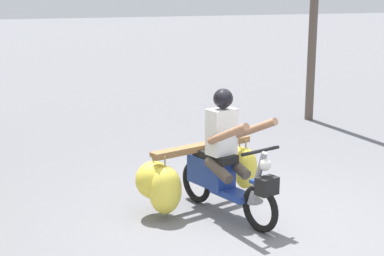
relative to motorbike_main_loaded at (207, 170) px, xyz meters
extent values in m
plane|color=slate|center=(0.22, -0.68, -0.52)|extent=(120.00, 120.00, 0.00)
torus|color=black|center=(0.25, -0.86, -0.24)|extent=(0.20, 0.56, 0.56)
torus|color=black|center=(0.00, 0.31, -0.24)|extent=(0.20, 0.56, 0.56)
cube|color=navy|center=(0.14, -0.37, -0.20)|extent=(0.35, 0.60, 0.08)
cube|color=navy|center=(0.06, 0.02, -0.02)|extent=(0.41, 0.68, 0.36)
cube|color=black|center=(0.08, -0.06, 0.20)|extent=(0.38, 0.64, 0.10)
cylinder|color=gray|center=(0.24, -0.80, 0.10)|extent=(0.13, 0.29, 0.69)
cylinder|color=black|center=(0.25, -0.84, 0.44)|extent=(0.56, 0.16, 0.04)
sphere|color=silver|center=(0.26, -0.92, 0.30)|extent=(0.14, 0.14, 0.14)
cube|color=black|center=(0.27, -0.96, 0.06)|extent=(0.27, 0.21, 0.20)
cube|color=navy|center=(0.25, -0.86, 0.06)|extent=(0.16, 0.29, 0.04)
cube|color=olive|center=(0.03, 0.16, 0.26)|extent=(1.49, 0.42, 0.08)
cube|color=olive|center=(-0.01, 0.34, 0.23)|extent=(1.34, 0.36, 0.06)
ellipsoid|color=yellow|center=(-0.59, -0.05, -0.16)|extent=(0.52, 0.49, 0.60)
cylinder|color=#998459|center=(-0.59, -0.05, 0.19)|extent=(0.02, 0.02, 0.15)
ellipsoid|color=yellow|center=(0.68, 0.22, -0.13)|extent=(0.43, 0.42, 0.56)
cylinder|color=#998459|center=(0.68, 0.22, 0.19)|extent=(0.02, 0.02, 0.14)
ellipsoid|color=gold|center=(0.69, 0.41, -0.12)|extent=(0.46, 0.43, 0.50)
cylinder|color=#998459|center=(0.69, 0.41, 0.18)|extent=(0.02, 0.02, 0.17)
ellipsoid|color=yellow|center=(-0.68, 0.11, -0.06)|extent=(0.60, 0.57, 0.46)
cylinder|color=#998459|center=(-0.68, 0.11, 0.20)|extent=(0.02, 0.02, 0.13)
cube|color=silver|center=(0.10, -0.18, 0.53)|extent=(0.38, 0.29, 0.56)
sphere|color=black|center=(0.11, -0.20, 0.94)|extent=(0.24, 0.24, 0.24)
cylinder|color=#9E7051|center=(0.36, -0.47, 0.59)|extent=(0.29, 0.72, 0.39)
cylinder|color=#9E7051|center=(-0.02, -0.55, 0.59)|extent=(0.19, 0.72, 0.39)
cylinder|color=#4C4238|center=(0.26, -0.27, 0.10)|extent=(0.22, 0.46, 0.27)
cylinder|color=#4C4238|center=(-0.01, -0.33, 0.10)|extent=(0.22, 0.46, 0.27)
camera|label=1|loc=(-3.02, -6.10, 2.15)|focal=53.25mm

